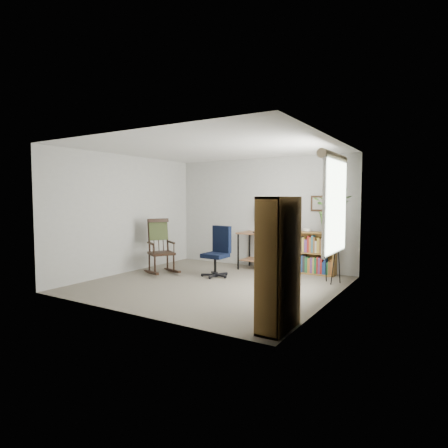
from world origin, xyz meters
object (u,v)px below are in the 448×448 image
Objects in this scene: tall_bookshelf at (279,264)px; low_bookshelf at (315,253)px; rocking_chair at (161,246)px; office_chair at (215,251)px; desk at (265,251)px.

low_bookshelf is at bearing 100.86° from tall_bookshelf.
rocking_chair is 3.79m from tall_bookshelf.
tall_bookshelf is (3.33, -1.79, 0.21)m from rocking_chair.
rocking_chair reaches higher than office_chair.
tall_bookshelf is (1.69, -3.22, 0.38)m from desk.
low_bookshelf is at bearing -28.20° from rocking_chair.
tall_bookshelf is (0.64, -3.34, 0.35)m from low_bookshelf.
tall_bookshelf reaches higher than low_bookshelf.
office_chair is 0.65× the size of tall_bookshelf.
rocking_chair reaches higher than desk.
rocking_chair is (-1.64, -1.43, 0.16)m from desk.
office_chair is at bearing 136.94° from tall_bookshelf.
rocking_chair reaches higher than low_bookshelf.
tall_bookshelf reaches higher than office_chair.
tall_bookshelf is (2.21, -2.07, 0.27)m from office_chair.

